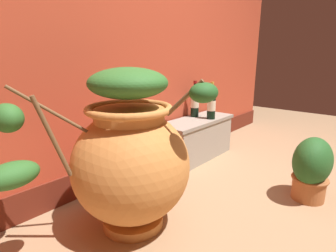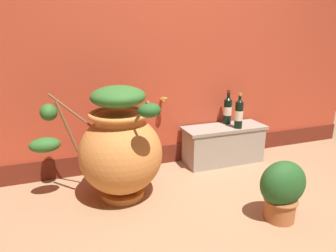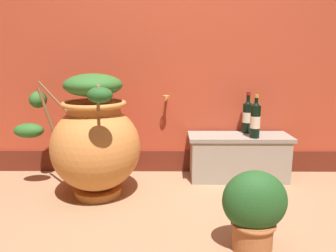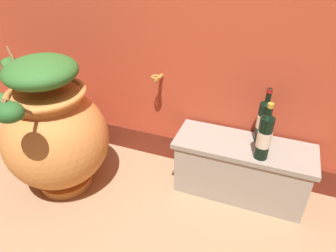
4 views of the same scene
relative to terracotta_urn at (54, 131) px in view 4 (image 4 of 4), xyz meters
name	(u,v)px [view 4 (image 4 of 4)]	position (x,y,z in m)	size (l,w,h in m)	color
terracotta_urn	(54,131)	(0.00, 0.00, 0.00)	(0.95, 0.74, 0.87)	#CC7F3D
stone_ledge	(241,167)	(1.10, 0.33, -0.21)	(0.82, 0.31, 0.37)	#9E9384
wine_bottle_left	(265,135)	(1.19, 0.24, 0.11)	(0.08, 0.08, 0.34)	black
wine_bottle_middle	(264,119)	(1.17, 0.41, 0.11)	(0.08, 0.08, 0.34)	black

